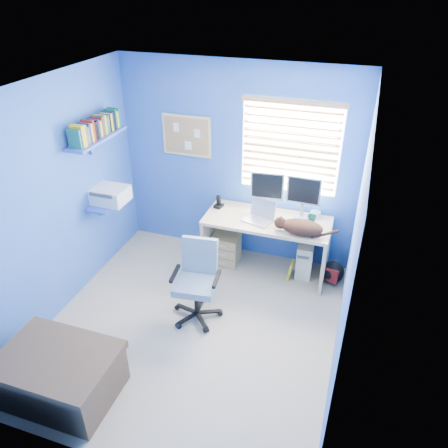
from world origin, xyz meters
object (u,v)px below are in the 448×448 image
(tower_pc, at_px, (305,256))
(cat, at_px, (302,227))
(desk, at_px, (266,245))
(laptop, at_px, (258,213))
(office_chair, at_px, (197,290))

(tower_pc, bearing_deg, cat, -100.98)
(desk, distance_m, laptop, 0.50)
(cat, distance_m, office_chair, 1.37)
(laptop, distance_m, office_chair, 1.18)
(desk, height_order, cat, cat)
(cat, height_order, office_chair, cat)
(office_chair, bearing_deg, desk, 64.27)
(desk, relative_size, laptop, 4.59)
(desk, relative_size, office_chair, 1.69)
(office_chair, bearing_deg, cat, 42.08)
(desk, xyz_separation_m, tower_pc, (0.48, 0.12, -0.14))
(desk, relative_size, cat, 3.17)
(desk, distance_m, cat, 0.66)
(laptop, bearing_deg, office_chair, -94.87)
(desk, xyz_separation_m, laptop, (-0.10, -0.07, 0.48))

